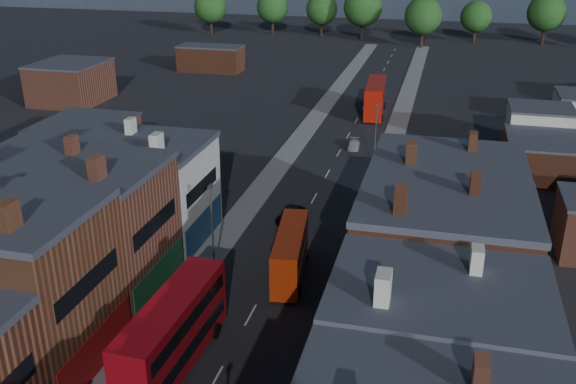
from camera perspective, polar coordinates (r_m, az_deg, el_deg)
The scene contains 9 objects.
pavement_west at distance 74.94m, azimuth -2.22°, elevation 0.53°, with size 3.00×200.00×0.12m, color gray.
pavement_east at distance 72.60m, azimuth 7.68°, elevation -0.41°, with size 3.00×200.00×0.12m, color gray.
lamp_post_2 at distance 55.34m, azimuth -6.77°, elevation -2.68°, with size 0.25×0.70×8.12m.
lamp_post_3 at distance 80.52m, azimuth 7.80°, elevation 5.42°, with size 0.25×0.70×8.12m.
bus_0 at distance 44.94m, azimuth -10.20°, elevation -12.12°, with size 3.46×12.34×5.29m.
bus_1 at distance 55.21m, azimuth 0.20°, elevation -5.40°, with size 3.44×9.93×4.20m.
bus_2 at distance 104.29m, azimuth 7.76°, elevation 8.32°, with size 3.67×12.38×5.28m.
car_2 at distance 66.09m, azimuth 0.19°, elevation -2.05°, with size 2.08×4.52×1.26m, color black.
car_3 at distance 88.32m, azimuth 5.87°, elevation 4.22°, with size 1.51×3.72×1.08m, color silver.
Camera 1 is at (13.23, -16.61, 28.16)m, focal length 40.00 mm.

